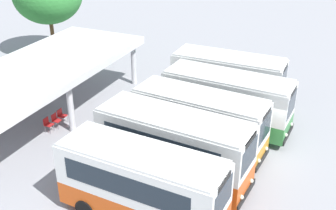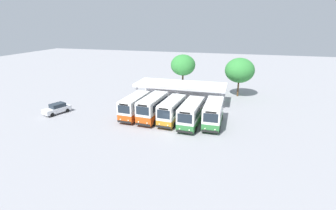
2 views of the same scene
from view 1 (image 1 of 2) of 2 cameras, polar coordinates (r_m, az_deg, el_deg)
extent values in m
plane|color=#939399|center=(22.85, 12.07, -6.49)|extent=(180.00, 180.00, 0.00)
cylinder|color=black|center=(18.17, 4.35, -14.01)|extent=(0.27, 0.91, 0.90)
cylinder|color=black|center=(19.82, -7.35, -10.21)|extent=(0.27, 0.91, 0.90)
cylinder|color=black|center=(18.50, -11.15, -13.65)|extent=(0.27, 0.91, 0.90)
cube|color=#D14C14|center=(17.88, -3.52, -12.83)|extent=(2.60, 7.06, 1.06)
cube|color=white|center=(17.02, -3.65, -9.17)|extent=(2.60, 7.06, 1.76)
cube|color=white|center=(16.49, -3.74, -6.52)|extent=(2.52, 6.85, 0.12)
cube|color=#1E2833|center=(15.83, 7.46, -12.34)|extent=(1.84, 0.14, 1.15)
cube|color=black|center=(15.39, 7.62, -10.28)|extent=(1.35, 0.12, 0.24)
cube|color=#1E2833|center=(17.82, -2.10, -7.11)|extent=(0.32, 5.56, 0.97)
cube|color=#1E2833|center=(16.29, -5.99, -10.94)|extent=(0.32, 5.56, 0.97)
cylinder|color=black|center=(20.33, 7.83, -9.16)|extent=(0.29, 0.91, 0.90)
cylinder|color=black|center=(18.67, 5.23, -12.75)|extent=(0.29, 0.91, 0.90)
cylinder|color=black|center=(21.95, -3.06, -5.96)|extent=(0.29, 0.91, 0.90)
cylinder|color=black|center=(20.41, -6.38, -8.90)|extent=(0.29, 0.91, 0.90)
cube|color=#D14C14|center=(19.92, 0.72, -7.88)|extent=(2.88, 7.33, 1.18)
cube|color=silver|center=(19.11, 0.74, -4.18)|extent=(2.88, 7.33, 1.82)
cube|color=silver|center=(18.63, 0.76, -1.62)|extent=(2.79, 7.11, 0.12)
cube|color=black|center=(19.10, 10.54, -11.83)|extent=(2.22, 0.27, 0.28)
cube|color=#1E2833|center=(17.95, 10.93, -6.78)|extent=(1.91, 0.20, 1.18)
cube|color=black|center=(17.56, 11.14, -4.76)|extent=(1.40, 0.16, 0.24)
cube|color=#1E2833|center=(20.02, 2.05, -2.49)|extent=(0.48, 5.72, 1.00)
cube|color=#1E2833|center=(18.26, -1.25, -5.60)|extent=(0.48, 5.72, 1.00)
sphere|color=#EAEACC|center=(19.41, 11.22, -10.03)|extent=(0.20, 0.20, 0.20)
sphere|color=#EAEACC|center=(18.43, 9.92, -12.18)|extent=(0.20, 0.20, 0.20)
cylinder|color=black|center=(22.67, 10.18, -5.23)|extent=(0.29, 0.91, 0.90)
cylinder|color=black|center=(20.97, 8.23, -7.95)|extent=(0.29, 0.91, 0.90)
cylinder|color=black|center=(24.08, 0.59, -2.73)|extent=(0.29, 0.91, 0.90)
cylinder|color=black|center=(22.49, -1.97, -5.05)|extent=(0.29, 0.91, 0.90)
cube|color=orange|center=(22.24, 4.16, -4.29)|extent=(2.73, 7.03, 0.94)
cube|color=white|center=(21.56, 4.28, -1.09)|extent=(2.73, 7.03, 1.87)
cube|color=white|center=(21.11, 4.37, 1.30)|extent=(2.65, 6.82, 0.12)
cube|color=black|center=(21.47, 12.63, -7.25)|extent=(2.11, 0.26, 0.28)
cube|color=#1E2833|center=(20.55, 13.00, -3.08)|extent=(1.82, 0.19, 1.21)
cube|color=black|center=(20.20, 13.22, -1.20)|extent=(1.33, 0.15, 0.24)
cube|color=#1E2833|center=(22.47, 5.23, 0.23)|extent=(0.46, 5.49, 1.03)
cube|color=#1E2833|center=(20.69, 2.76, -2.15)|extent=(0.46, 5.49, 1.03)
sphere|color=#EAEACC|center=(21.80, 13.16, -5.76)|extent=(0.20, 0.20, 0.20)
sphere|color=#EAEACC|center=(20.81, 12.18, -7.37)|extent=(0.20, 0.20, 0.20)
cylinder|color=black|center=(25.17, 13.42, -2.13)|extent=(0.27, 0.91, 0.90)
cylinder|color=black|center=(23.26, 11.97, -4.51)|extent=(0.27, 0.91, 0.90)
cylinder|color=black|center=(26.36, 4.06, -0.03)|extent=(0.27, 0.91, 0.90)
cylinder|color=black|center=(24.55, 1.96, -2.12)|extent=(0.27, 0.91, 0.90)
cube|color=#337F3D|center=(24.54, 7.82, -1.28)|extent=(2.71, 7.32, 0.97)
cube|color=silver|center=(23.92, 8.03, 1.70)|extent=(2.71, 7.32, 1.85)
cube|color=silver|center=(23.52, 8.18, 3.87)|extent=(2.63, 7.10, 0.12)
cube|color=black|center=(23.94, 15.95, -3.85)|extent=(2.22, 0.22, 0.28)
cube|color=#1E2833|center=(23.12, 16.40, 0.04)|extent=(1.92, 0.15, 1.20)
cube|color=black|center=(22.80, 16.64, 1.73)|extent=(1.40, 0.12, 0.24)
cube|color=#1E2833|center=(24.93, 8.74, 2.85)|extent=(0.34, 5.76, 1.01)
cube|color=#1E2833|center=(22.93, 6.81, 0.78)|extent=(0.34, 5.76, 1.01)
sphere|color=#EAEACC|center=(24.35, 16.36, -2.52)|extent=(0.20, 0.20, 0.20)
sphere|color=#EAEACC|center=(23.24, 15.67, -3.91)|extent=(0.20, 0.20, 0.20)
cylinder|color=black|center=(28.00, 12.76, 1.01)|extent=(0.22, 0.90, 0.90)
cylinder|color=black|center=(26.06, 11.68, -0.90)|extent=(0.22, 0.90, 0.90)
cylinder|color=black|center=(29.01, 4.52, 2.55)|extent=(0.22, 0.90, 0.90)
cylinder|color=black|center=(27.13, 2.89, 0.82)|extent=(0.22, 0.90, 0.90)
cube|color=#337F3D|center=(27.28, 7.96, 1.75)|extent=(2.31, 6.92, 1.02)
cube|color=white|center=(26.72, 8.15, 4.52)|extent=(2.31, 6.92, 1.83)
cube|color=white|center=(26.37, 8.29, 6.49)|extent=(2.24, 6.71, 0.12)
cube|color=black|center=(26.80, 15.04, -0.30)|extent=(2.19, 0.10, 0.28)
cube|color=#1E2833|center=(26.05, 15.42, 3.33)|extent=(1.89, 0.05, 1.19)
cube|color=black|center=(25.78, 15.61, 4.85)|extent=(1.38, 0.05, 0.24)
cube|color=#1E2833|center=(27.75, 8.66, 5.45)|extent=(0.05, 5.53, 1.01)
cube|color=#1E2833|center=(25.71, 7.20, 3.80)|extent=(0.05, 5.53, 1.01)
sphere|color=#EAEACC|center=(27.24, 15.35, 0.83)|extent=(0.20, 0.20, 0.20)
sphere|color=#EAEACC|center=(26.10, 14.84, -0.27)|extent=(0.20, 0.20, 0.20)
cylinder|color=silver|center=(24.29, -13.08, -0.12)|extent=(0.36, 0.36, 3.20)
cylinder|color=silver|center=(29.97, -4.68, 5.73)|extent=(0.36, 0.36, 3.20)
cube|color=white|center=(27.53, -21.74, 1.88)|extent=(15.69, 0.20, 3.20)
cube|color=white|center=(25.12, -18.04, 4.39)|extent=(16.19, 6.05, 0.20)
cube|color=white|center=(23.40, -12.46, 2.84)|extent=(16.19, 0.10, 0.28)
cylinder|color=slate|center=(25.16, -15.18, -2.97)|extent=(0.03, 0.03, 0.44)
cylinder|color=slate|center=(24.93, -15.66, -3.33)|extent=(0.03, 0.03, 0.44)
cylinder|color=slate|center=(25.36, -15.82, -2.80)|extent=(0.03, 0.03, 0.44)
cylinder|color=slate|center=(25.13, -16.30, -3.16)|extent=(0.03, 0.03, 0.44)
cube|color=#B21E1E|center=(25.03, -15.81, -2.59)|extent=(0.45, 0.45, 0.04)
cube|color=#B21E1E|center=(25.05, -16.23, -2.10)|extent=(0.44, 0.05, 0.40)
cylinder|color=slate|center=(25.50, -14.19, -2.42)|extent=(0.03, 0.03, 0.44)
cylinder|color=slate|center=(25.26, -14.65, -2.77)|extent=(0.03, 0.03, 0.44)
cylinder|color=slate|center=(25.70, -14.82, -2.26)|extent=(0.03, 0.03, 0.44)
cylinder|color=slate|center=(25.46, -15.29, -2.61)|extent=(0.03, 0.03, 0.44)
cube|color=#B21E1E|center=(25.36, -14.80, -2.04)|extent=(0.45, 0.45, 0.04)
cube|color=#B21E1E|center=(25.39, -15.21, -1.56)|extent=(0.44, 0.05, 0.40)
cylinder|color=slate|center=(25.93, -13.48, -1.82)|extent=(0.03, 0.03, 0.44)
cylinder|color=slate|center=(25.69, -13.93, -2.16)|extent=(0.03, 0.03, 0.44)
cylinder|color=slate|center=(26.13, -14.11, -1.67)|extent=(0.03, 0.03, 0.44)
cylinder|color=slate|center=(25.88, -14.57, -2.01)|extent=(0.03, 0.03, 0.44)
cube|color=#B21E1E|center=(25.80, -14.08, -1.44)|extent=(0.45, 0.45, 0.04)
cube|color=#B21E1E|center=(25.82, -14.49, -0.97)|extent=(0.44, 0.05, 0.40)
cylinder|color=brown|center=(36.93, -15.33, 8.80)|extent=(0.32, 0.32, 3.03)
camera|label=2|loc=(37.87, 72.50, 11.31)|focal=26.93mm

